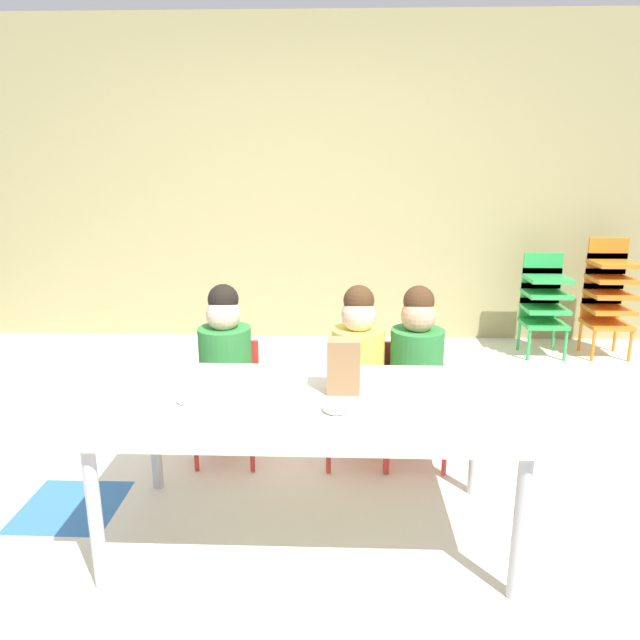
{
  "coord_description": "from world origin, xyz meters",
  "views": [
    {
      "loc": [
        0.3,
        -2.72,
        1.5
      ],
      "look_at": [
        0.22,
        -0.36,
        0.85
      ],
      "focal_mm": 32.91,
      "sensor_mm": 36.0,
      "label": 1
    }
  ],
  "objects_px": {
    "craft_table": "(310,411)",
    "seated_child_far_right": "(416,360)",
    "paper_plate_center_table": "(193,381)",
    "seated_child_near_camera": "(226,357)",
    "donut_powdered_on_plate": "(190,398)",
    "paper_bag_brown": "(343,366)",
    "donut_powdered_loose": "(336,407)",
    "kid_chair_green_stack": "(544,298)",
    "seated_child_middle_seat": "(358,359)",
    "paper_plate_near_edge": "(191,402)",
    "kid_chair_orange_stack": "(608,291)"
  },
  "relations": [
    {
      "from": "seated_child_middle_seat",
      "to": "seated_child_near_camera",
      "type": "bearing_deg",
      "value": 180.0
    },
    {
      "from": "craft_table",
      "to": "paper_bag_brown",
      "type": "relative_size",
      "value": 7.47
    },
    {
      "from": "donut_powdered_on_plate",
      "to": "seated_child_far_right",
      "type": "bearing_deg",
      "value": 36.1
    },
    {
      "from": "paper_bag_brown",
      "to": "donut_powdered_on_plate",
      "type": "relative_size",
      "value": 2.06
    },
    {
      "from": "craft_table",
      "to": "kid_chair_orange_stack",
      "type": "relative_size",
      "value": 1.79
    },
    {
      "from": "kid_chair_green_stack",
      "to": "paper_plate_center_table",
      "type": "height_order",
      "value": "kid_chair_green_stack"
    },
    {
      "from": "craft_table",
      "to": "kid_chair_orange_stack",
      "type": "xyz_separation_m",
      "value": [
        2.2,
        2.42,
        -0.04
      ]
    },
    {
      "from": "donut_powdered_on_plate",
      "to": "kid_chair_green_stack",
      "type": "bearing_deg",
      "value": 48.88
    },
    {
      "from": "kid_chair_green_stack",
      "to": "paper_plate_center_table",
      "type": "distance_m",
      "value": 3.16
    },
    {
      "from": "paper_bag_brown",
      "to": "craft_table",
      "type": "bearing_deg",
      "value": -150.27
    },
    {
      "from": "donut_powdered_on_plate",
      "to": "seated_child_near_camera",
      "type": "bearing_deg",
      "value": 89.98
    },
    {
      "from": "craft_table",
      "to": "kid_chair_green_stack",
      "type": "height_order",
      "value": "kid_chair_green_stack"
    },
    {
      "from": "kid_chair_orange_stack",
      "to": "donut_powdered_on_plate",
      "type": "distance_m",
      "value": 3.63
    },
    {
      "from": "paper_bag_brown",
      "to": "donut_powdered_loose",
      "type": "height_order",
      "value": "paper_bag_brown"
    },
    {
      "from": "seated_child_near_camera",
      "to": "donut_powdered_on_plate",
      "type": "bearing_deg",
      "value": -90.02
    },
    {
      "from": "seated_child_far_right",
      "to": "kid_chair_green_stack",
      "type": "distance_m",
      "value": 2.17
    },
    {
      "from": "seated_child_middle_seat",
      "to": "paper_plate_center_table",
      "type": "bearing_deg",
      "value": -146.26
    },
    {
      "from": "craft_table",
      "to": "seated_child_far_right",
      "type": "relative_size",
      "value": 1.79
    },
    {
      "from": "seated_child_far_right",
      "to": "paper_bag_brown",
      "type": "height_order",
      "value": "seated_child_far_right"
    },
    {
      "from": "seated_child_near_camera",
      "to": "donut_powdered_loose",
      "type": "bearing_deg",
      "value": -53.08
    },
    {
      "from": "kid_chair_orange_stack",
      "to": "donut_powdered_loose",
      "type": "relative_size",
      "value": 8.86
    },
    {
      "from": "kid_chair_orange_stack",
      "to": "paper_bag_brown",
      "type": "bearing_deg",
      "value": -131.5
    },
    {
      "from": "craft_table",
      "to": "kid_chair_green_stack",
      "type": "relative_size",
      "value": 2.05
    },
    {
      "from": "craft_table",
      "to": "paper_plate_center_table",
      "type": "bearing_deg",
      "value": 162.46
    },
    {
      "from": "kid_chair_green_stack",
      "to": "seated_child_near_camera",
      "type": "bearing_deg",
      "value": -140.4
    },
    {
      "from": "paper_plate_center_table",
      "to": "craft_table",
      "type": "bearing_deg",
      "value": -17.54
    },
    {
      "from": "seated_child_far_right",
      "to": "paper_bag_brown",
      "type": "xyz_separation_m",
      "value": [
        -0.36,
        -0.55,
        0.16
      ]
    },
    {
      "from": "kid_chair_orange_stack",
      "to": "donut_powdered_on_plate",
      "type": "relative_size",
      "value": 8.61
    },
    {
      "from": "seated_child_far_right",
      "to": "donut_powdered_loose",
      "type": "xyz_separation_m",
      "value": [
        -0.39,
        -0.74,
        0.07
      ]
    },
    {
      "from": "seated_child_far_right",
      "to": "paper_plate_center_table",
      "type": "relative_size",
      "value": 5.1
    },
    {
      "from": "paper_plate_center_table",
      "to": "donut_powdered_on_plate",
      "type": "relative_size",
      "value": 1.69
    },
    {
      "from": "craft_table",
      "to": "paper_plate_center_table",
      "type": "distance_m",
      "value": 0.52
    },
    {
      "from": "craft_table",
      "to": "seated_child_far_right",
      "type": "xyz_separation_m",
      "value": [
        0.49,
        0.63,
        0.0
      ]
    },
    {
      "from": "donut_powdered_loose",
      "to": "craft_table",
      "type": "bearing_deg",
      "value": 132.54
    },
    {
      "from": "kid_chair_green_stack",
      "to": "paper_plate_near_edge",
      "type": "bearing_deg",
      "value": -131.12
    },
    {
      "from": "seated_child_middle_seat",
      "to": "donut_powdered_on_plate",
      "type": "distance_m",
      "value": 0.95
    },
    {
      "from": "seated_child_far_right",
      "to": "paper_plate_center_table",
      "type": "distance_m",
      "value": 1.1
    },
    {
      "from": "donut_powdered_on_plate",
      "to": "donut_powdered_loose",
      "type": "distance_m",
      "value": 0.56
    },
    {
      "from": "paper_plate_center_table",
      "to": "donut_powdered_loose",
      "type": "relative_size",
      "value": 1.73
    },
    {
      "from": "paper_bag_brown",
      "to": "donut_powdered_on_plate",
      "type": "bearing_deg",
      "value": -166.77
    },
    {
      "from": "donut_powdered_on_plate",
      "to": "paper_plate_center_table",
      "type": "bearing_deg",
      "value": 101.68
    },
    {
      "from": "donut_powdered_loose",
      "to": "paper_plate_center_table",
      "type": "bearing_deg",
      "value": 155.72
    },
    {
      "from": "kid_chair_green_stack",
      "to": "donut_powdered_on_plate",
      "type": "xyz_separation_m",
      "value": [
        -2.16,
        -2.48,
        0.17
      ]
    },
    {
      "from": "craft_table",
      "to": "paper_bag_brown",
      "type": "height_order",
      "value": "paper_bag_brown"
    },
    {
      "from": "paper_plate_near_edge",
      "to": "paper_plate_center_table",
      "type": "relative_size",
      "value": 1.0
    },
    {
      "from": "kid_chair_green_stack",
      "to": "donut_powdered_on_plate",
      "type": "distance_m",
      "value": 3.3
    },
    {
      "from": "seated_child_near_camera",
      "to": "seated_child_far_right",
      "type": "height_order",
      "value": "same"
    },
    {
      "from": "seated_child_middle_seat",
      "to": "paper_plate_near_edge",
      "type": "height_order",
      "value": "seated_child_middle_seat"
    },
    {
      "from": "paper_plate_near_edge",
      "to": "donut_powdered_on_plate",
      "type": "xyz_separation_m",
      "value": [
        0.0,
        0.0,
        0.02
      ]
    },
    {
      "from": "seated_child_far_right",
      "to": "donut_powdered_loose",
      "type": "relative_size",
      "value": 8.84
    }
  ]
}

